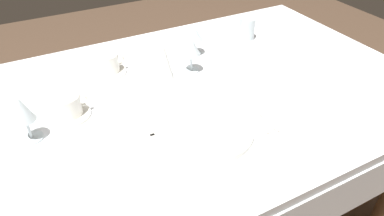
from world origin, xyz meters
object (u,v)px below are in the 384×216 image
spoon_soup (256,109)px  dinner_plate (210,131)px  coffee_cup_left (108,63)px  napkin_folded (164,61)px  fork_outer (160,146)px  wine_glass_right (194,34)px  wine_glass_left (191,48)px  drink_tumbler (247,30)px  wine_glass_centre (22,112)px  dinner_knife (251,116)px  coffee_cup_right (68,105)px

spoon_soup → dinner_plate: bearing=-169.7°
coffee_cup_left → napkin_folded: size_ratio=0.70×
fork_outer → wine_glass_right: bearing=52.4°
spoon_soup → coffee_cup_left: 0.60m
dinner_plate → wine_glass_left: 0.40m
dinner_plate → fork_outer: (-0.16, 0.02, -0.01)m
wine_glass_right → drink_tumbler: wine_glass_right is taller
spoon_soup → wine_glass_right: wine_glass_right is taller
fork_outer → napkin_folded: bearing=63.5°
fork_outer → coffee_cup_left: bearing=90.5°
wine_glass_left → spoon_soup: bearing=-76.9°
wine_glass_left → wine_glass_right: size_ratio=1.12×
coffee_cup_left → wine_glass_centre: size_ratio=0.71×
dinner_plate → wine_glass_right: 0.54m
fork_outer → wine_glass_centre: wine_glass_centre is taller
wine_glass_left → napkin_folded: 0.12m
dinner_plate → napkin_folded: 0.37m
spoon_soup → drink_tumbler: size_ratio=2.11×
fork_outer → wine_glass_right: size_ratio=1.56×
spoon_soup → wine_glass_centre: wine_glass_centre is taller
napkin_folded → dinner_knife: bearing=-66.4°
dinner_plate → wine_glass_centre: (-0.50, 0.23, 0.09)m
fork_outer → spoon_soup: bearing=3.2°
drink_tumbler → dinner_plate: bearing=-134.0°
wine_glass_centre → wine_glass_left: bearing=12.0°
coffee_cup_right → wine_glass_centre: bearing=-156.1°
spoon_soup → coffee_cup_right: 0.62m
wine_glass_centre → drink_tumbler: 1.03m
dinner_plate → spoon_soup: (0.20, 0.04, -0.01)m
dinner_plate → coffee_cup_right: coffee_cup_right is taller
napkin_folded → coffee_cup_right: bearing=-168.9°
coffee_cup_right → napkin_folded: (0.38, 0.07, 0.03)m
wine_glass_centre → wine_glass_right: wine_glass_centre is taller
dinner_knife → wine_glass_centre: 0.70m
dinner_knife → wine_glass_right: bearing=85.3°
dinner_plate → napkin_folded: (0.01, 0.36, 0.07)m
coffee_cup_left → coffee_cup_right: bearing=-133.3°
fork_outer → dinner_knife: same height
drink_tumbler → wine_glass_right: bearing=-176.7°
dinner_plate → coffee_cup_right: size_ratio=2.51×
dinner_knife → wine_glass_left: (-0.04, 0.35, 0.10)m
fork_outer → wine_glass_centre: (-0.33, 0.22, 0.10)m
spoon_soup → wine_glass_left: 0.35m
wine_glass_centre → wine_glass_left: size_ratio=1.05×
wine_glass_right → drink_tumbler: (0.29, 0.02, -0.05)m
fork_outer → napkin_folded: (0.17, 0.35, 0.07)m
dinner_plate → fork_outer: 0.16m
coffee_cup_left → drink_tumbler: 0.66m
coffee_cup_right → wine_glass_right: 0.60m
coffee_cup_left → wine_glass_centre: wine_glass_centre is taller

